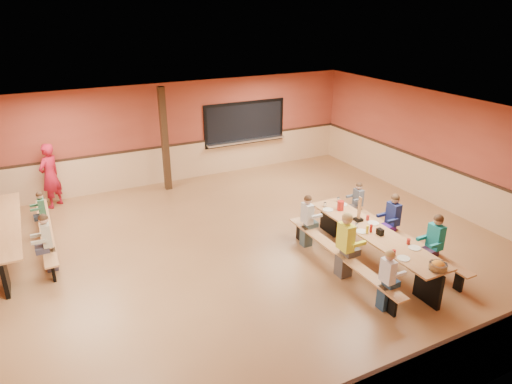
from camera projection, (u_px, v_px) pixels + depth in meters
name	position (u px, v px, depth m)	size (l,w,h in m)	color
ground	(236.00, 254.00, 10.02)	(12.00, 12.00, 0.00)	brown
room_envelope	(235.00, 226.00, 9.75)	(12.04, 10.04, 3.02)	#9B402D
kitchen_pass_through	(245.00, 125.00, 14.62)	(2.78, 0.28, 1.38)	black
structural_post	(165.00, 140.00, 12.99)	(0.18, 0.18, 3.00)	#301E10
cafeteria_table_main	(373.00, 241.00, 9.50)	(1.91, 3.70, 0.74)	#BB7E4A
cafeteria_table_second	(3.00, 233.00, 9.81)	(1.91, 3.70, 0.74)	#BB7E4A
seated_child_white_left	(387.00, 280.00, 8.03)	(0.35, 0.29, 1.17)	white
seated_adult_yellow	(345.00, 245.00, 8.99)	(0.44, 0.36, 1.36)	yellow
seated_child_grey_left	(307.00, 221.00, 10.17)	(0.37, 0.30, 1.21)	silver
seated_child_teal_right	(434.00, 245.00, 9.09)	(0.41, 0.33, 1.28)	teal
seated_child_navy_right	(392.00, 221.00, 10.09)	(0.40, 0.33, 1.27)	navy
seated_child_char_right	(358.00, 205.00, 11.11)	(0.33, 0.27, 1.12)	#545860
seated_child_green_sec	(43.00, 214.00, 10.61)	(0.32, 0.26, 1.10)	#37714E
seated_child_tan_sec	(48.00, 243.00, 9.21)	(0.38, 0.31, 1.24)	#B1AA8C
standing_woman	(50.00, 176.00, 12.05)	(0.64, 0.42, 1.76)	#A81327
punch_pitcher	(341.00, 206.00, 10.35)	(0.16, 0.16, 0.22)	#AE1D17
chip_bowl	(438.00, 266.00, 8.05)	(0.32, 0.32, 0.15)	orange
napkin_dispenser	(380.00, 232.00, 9.26)	(0.10, 0.14, 0.13)	black
condiment_mustard	(367.00, 229.00, 9.32)	(0.06, 0.06, 0.17)	yellow
condiment_ketchup	(371.00, 228.00, 9.36)	(0.06, 0.06, 0.17)	#B2140F
table_paddle	(359.00, 215.00, 9.83)	(0.16, 0.16, 0.56)	black
place_settings	(374.00, 229.00, 9.40)	(0.65, 3.30, 0.11)	beige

